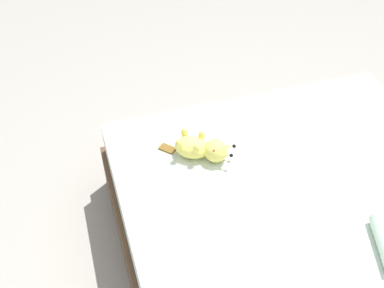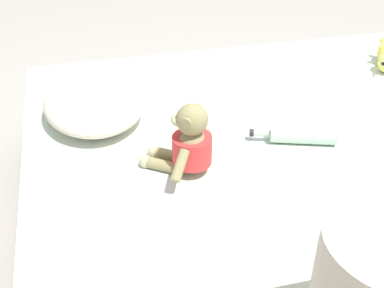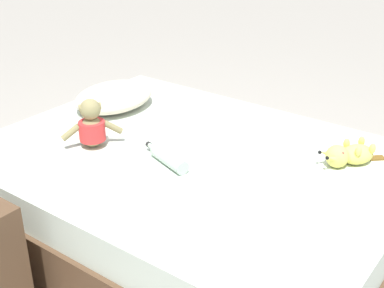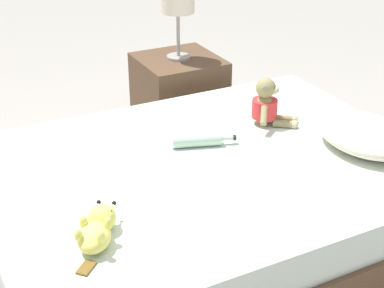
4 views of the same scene
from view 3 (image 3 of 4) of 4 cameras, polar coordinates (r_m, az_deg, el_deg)
The scene contains 6 objects.
ground_plane at distance 2.58m, azimuth 0.00°, elevation -9.49°, with size 16.00×16.00×0.00m, color #9E998E.
bed at distance 2.47m, azimuth 0.00°, elevation -5.54°, with size 1.45×1.93×0.42m.
pillow at distance 2.89m, azimuth -8.54°, elevation 5.14°, with size 0.48×0.37×0.13m.
plush_monkey at distance 2.44m, azimuth -10.94°, elevation 1.90°, with size 0.25×0.25×0.24m.
plush_yellow_creature at distance 2.35m, azimuth 16.77°, elevation -1.12°, with size 0.30×0.23×0.10m.
glass_bottle at distance 2.26m, azimuth -2.61°, elevation -1.57°, with size 0.13×0.29×0.06m.
Camera 3 is at (-1.69, -1.25, 1.49)m, focal length 48.75 mm.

